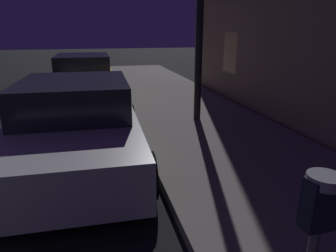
{
  "coord_description": "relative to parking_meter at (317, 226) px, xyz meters",
  "views": [
    {
      "loc": [
        3.19,
        -0.45,
        2.18
      ],
      "look_at": [
        4.02,
        2.92,
        1.06
      ],
      "focal_mm": 31.71,
      "sensor_mm": 36.0,
      "label": 1
    }
  ],
  "objects": [
    {
      "name": "parking_meter",
      "position": [
        0.0,
        0.0,
        0.0
      ],
      "size": [
        0.19,
        0.19,
        1.31
      ],
      "color": "#59595B",
      "rests_on": "sidewalk"
    },
    {
      "name": "car_yellow_cab",
      "position": [
        -1.47,
        9.37,
        -0.43
      ],
      "size": [
        2.15,
        4.48,
        1.43
      ],
      "color": "gold",
      "rests_on": "ground"
    },
    {
      "name": "car_silver",
      "position": [
        -1.47,
        3.75,
        -0.44
      ],
      "size": [
        2.24,
        4.35,
        1.43
      ],
      "color": "#B7B7BF",
      "rests_on": "ground"
    }
  ]
}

